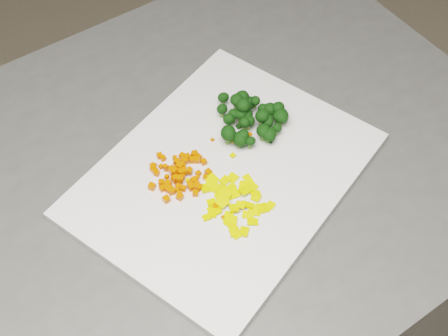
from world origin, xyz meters
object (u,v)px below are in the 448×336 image
object	(u,v)px
cutting_board	(224,174)
broccoli_pile	(244,111)
carrot_pile	(177,171)
pepper_pile	(237,200)
counter_block	(189,303)

from	to	relation	value
cutting_board	broccoli_pile	size ratio (longest dim) A/B	3.75
carrot_pile	cutting_board	bearing A→B (deg)	-12.89
carrot_pile	broccoli_pile	world-z (taller)	broccoli_pile
pepper_pile	carrot_pile	bearing A→B (deg)	132.97
counter_block	broccoli_pile	xyz separation A→B (m)	(0.13, 0.06, 0.49)
cutting_board	pepper_pile	bearing A→B (deg)	-90.15
carrot_pile	counter_block	bearing A→B (deg)	93.90
pepper_pile	broccoli_pile	size ratio (longest dim) A/B	0.97
cutting_board	broccoli_pile	xyz separation A→B (m)	(0.06, 0.08, 0.03)
carrot_pile	pepper_pile	bearing A→B (deg)	-47.03
counter_block	pepper_pile	xyz separation A→B (m)	(0.07, -0.08, 0.47)
counter_block	pepper_pile	world-z (taller)	pepper_pile
carrot_pile	broccoli_pile	bearing A→B (deg)	27.49
broccoli_pile	cutting_board	bearing A→B (deg)	-126.72
broccoli_pile	carrot_pile	bearing A→B (deg)	-152.51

